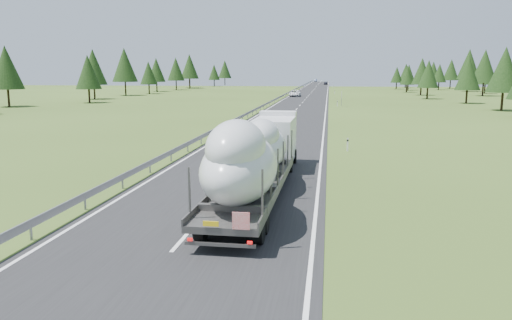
# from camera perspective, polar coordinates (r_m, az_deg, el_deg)

# --- Properties ---
(road_surface) EXTENTS (10.00, 400.00, 0.02)m
(road_surface) POSITION_cam_1_polar(r_m,az_deg,el_deg) (107.87, 5.63, 6.88)
(road_surface) COLOR black
(road_surface) RESTS_ON ground
(guardrail) EXTENTS (0.10, 400.00, 0.76)m
(guardrail) POSITION_cam_1_polar(r_m,az_deg,el_deg) (108.16, 2.81, 7.24)
(guardrail) COLOR slate
(guardrail) RESTS_ON ground
(marker_posts) EXTENTS (0.13, 350.08, 1.00)m
(marker_posts) POSITION_cam_1_polar(r_m,az_deg,el_deg) (162.69, 8.88, 8.06)
(marker_posts) COLOR silver
(marker_posts) RESTS_ON ground
(highway_sign) EXTENTS (0.08, 0.90, 2.60)m
(highway_sign) POSITION_cam_1_polar(r_m,az_deg,el_deg) (87.71, 9.76, 7.25)
(highway_sign) COLOR slate
(highway_sign) RESTS_ON ground
(tree_line_left) EXTENTS (15.50, 242.72, 12.02)m
(tree_line_left) POSITION_cam_1_polar(r_m,az_deg,el_deg) (111.65, -18.32, 10.06)
(tree_line_left) COLOR black
(tree_line_left) RESTS_ON ground
(boat_truck) EXTENTS (2.90, 18.08, 4.19)m
(boat_truck) POSITION_cam_1_polar(r_m,az_deg,el_deg) (23.41, 0.15, 0.86)
(boat_truck) COLOR silver
(boat_truck) RESTS_ON ground
(distant_van) EXTENTS (2.66, 5.52, 1.51)m
(distant_van) POSITION_cam_1_polar(r_m,az_deg,el_deg) (121.10, 4.47, 7.60)
(distant_van) COLOR white
(distant_van) RESTS_ON ground
(distant_car_dark) EXTENTS (1.78, 4.21, 1.42)m
(distant_car_dark) POSITION_cam_1_polar(r_m,az_deg,el_deg) (233.13, 7.97, 8.69)
(distant_car_dark) COLOR black
(distant_car_dark) RESTS_ON ground
(distant_car_blue) EXTENTS (1.81, 4.56, 1.48)m
(distant_car_blue) POSITION_cam_1_polar(r_m,az_deg,el_deg) (306.79, 6.83, 9.03)
(distant_car_blue) COLOR #172441
(distant_car_blue) RESTS_ON ground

